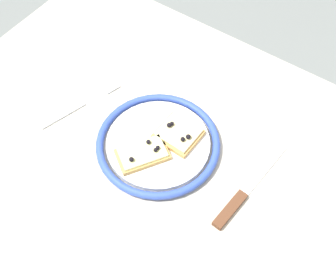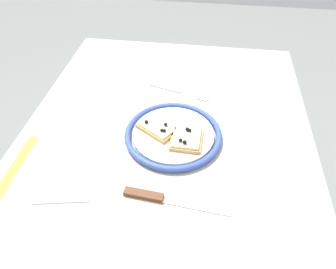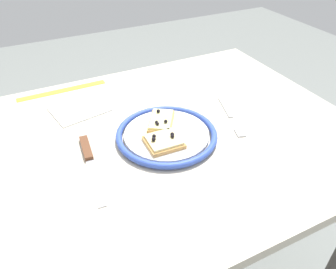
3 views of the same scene
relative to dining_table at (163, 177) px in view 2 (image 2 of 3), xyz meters
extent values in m
cube|color=#BCB29E|center=(0.00, 0.00, 0.09)|extent=(1.15, 0.79, 0.03)
cylinder|color=#4C4742|center=(-0.51, -0.33, -0.29)|extent=(0.05, 0.05, 0.73)
cylinder|color=#4C4742|center=(-0.51, 0.33, -0.29)|extent=(0.05, 0.05, 0.73)
cylinder|color=white|center=(-0.06, 0.02, 0.11)|extent=(0.22, 0.22, 0.02)
torus|color=#334FB2|center=(-0.06, 0.02, 0.11)|extent=(0.26, 0.26, 0.02)
cube|color=tan|center=(-0.03, 0.06, 0.12)|extent=(0.09, 0.08, 0.01)
cube|color=beige|center=(-0.03, 0.06, 0.13)|extent=(0.08, 0.07, 0.01)
sphere|color=black|center=(-0.06, 0.06, 0.14)|extent=(0.01, 0.01, 0.01)
sphere|color=black|center=(-0.01, 0.06, 0.14)|extent=(0.01, 0.01, 0.01)
sphere|color=black|center=(-0.05, 0.06, 0.14)|extent=(0.01, 0.01, 0.01)
sphere|color=black|center=(-0.01, 0.05, 0.14)|extent=(0.01, 0.01, 0.01)
cube|color=tan|center=(-0.07, -0.02, 0.12)|extent=(0.11, 0.12, 0.01)
cube|color=#E8E392|center=(-0.07, -0.02, 0.13)|extent=(0.10, 0.11, 0.01)
sphere|color=black|center=(-0.07, 0.00, 0.14)|extent=(0.01, 0.01, 0.01)
sphere|color=black|center=(-0.04, 0.00, 0.14)|extent=(0.01, 0.01, 0.01)
sphere|color=black|center=(-0.07, -0.05, 0.14)|extent=(0.01, 0.01, 0.01)
sphere|color=black|center=(-0.04, -0.01, 0.14)|extent=(0.01, 0.01, 0.01)
cube|color=silver|center=(0.15, 0.10, 0.10)|extent=(0.03, 0.15, 0.00)
cube|color=#59331E|center=(0.14, -0.02, 0.11)|extent=(0.03, 0.09, 0.01)
cube|color=#B8B8B8|center=(-0.28, -0.03, 0.10)|extent=(0.04, 0.11, 0.00)
cube|color=#B8B8B8|center=(-0.24, 0.09, 0.10)|extent=(0.03, 0.04, 0.00)
cube|color=yellow|center=(0.13, -0.35, 0.10)|extent=(0.28, 0.03, 0.00)
cube|color=white|center=(0.11, -0.21, 0.10)|extent=(0.17, 0.15, 0.00)
camera|label=1|loc=(0.24, -0.37, 0.88)|focal=46.79mm
camera|label=2|loc=(0.54, 0.09, 0.69)|focal=33.45mm
camera|label=3|loc=(0.23, 0.62, 0.61)|focal=34.83mm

